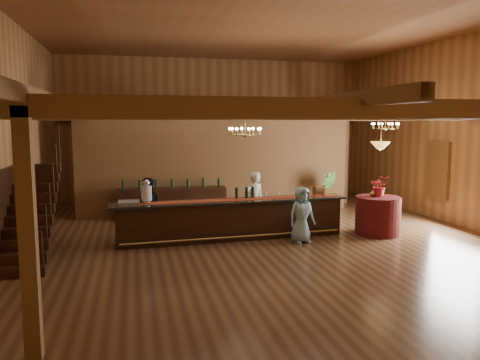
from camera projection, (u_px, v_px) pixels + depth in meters
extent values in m
plane|color=brown|center=(260.00, 237.00, 12.30)|extent=(14.00, 14.00, 0.00)
plane|color=brown|center=(261.00, 21.00, 11.63)|extent=(14.00, 14.00, 0.00)
cube|color=#B17B46|center=(214.00, 129.00, 18.73)|extent=(12.00, 0.10, 5.50)
cube|color=#B17B46|center=(428.00, 145.00, 5.19)|extent=(12.00, 0.10, 5.50)
cube|color=#B17B46|center=(7.00, 134.00, 10.63)|extent=(0.10, 14.00, 5.50)
cube|color=#B17B46|center=(464.00, 131.00, 13.29)|extent=(0.10, 14.00, 5.50)
cube|color=brown|center=(365.00, 108.00, 6.59)|extent=(11.90, 0.20, 0.28)
cube|color=brown|center=(302.00, 112.00, 9.01)|extent=(11.90, 0.20, 0.28)
cube|color=brown|center=(266.00, 114.00, 11.42)|extent=(11.90, 0.20, 0.28)
cube|color=brown|center=(243.00, 116.00, 13.84)|extent=(11.90, 0.20, 0.28)
cube|color=brown|center=(226.00, 117.00, 16.26)|extent=(11.90, 0.20, 0.28)
cube|color=brown|center=(215.00, 117.00, 18.49)|extent=(11.90, 0.20, 0.28)
cube|color=brown|center=(75.00, 108.00, 10.89)|extent=(0.18, 13.90, 0.22)
cube|color=brown|center=(261.00, 109.00, 11.89)|extent=(0.18, 13.90, 0.22)
cube|color=brown|center=(418.00, 110.00, 12.89)|extent=(0.18, 13.90, 0.22)
cube|color=brown|center=(93.00, 165.00, 15.46)|extent=(0.20, 0.20, 3.20)
cube|color=brown|center=(345.00, 160.00, 17.45)|extent=(0.20, 0.20, 3.20)
cube|color=brown|center=(28.00, 236.00, 5.78)|extent=(0.20, 0.20, 3.20)
cube|color=brown|center=(218.00, 167.00, 15.38)|extent=(9.00, 0.18, 3.10)
cube|color=white|center=(438.00, 170.00, 14.39)|extent=(0.12, 1.05, 1.75)
cube|color=black|center=(19.00, 272.00, 9.14)|extent=(1.00, 0.28, 0.20)
cube|color=black|center=(21.00, 258.00, 9.39)|extent=(1.00, 0.28, 0.20)
cube|color=black|center=(24.00, 245.00, 9.64)|extent=(1.00, 0.28, 0.20)
cube|color=black|center=(26.00, 232.00, 9.88)|extent=(1.00, 0.28, 0.20)
cube|color=black|center=(29.00, 220.00, 10.13)|extent=(1.00, 0.28, 0.20)
cube|color=black|center=(31.00, 209.00, 10.38)|extent=(1.00, 0.28, 0.20)
cube|color=black|center=(33.00, 198.00, 10.62)|extent=(1.00, 0.28, 0.20)
cube|color=black|center=(35.00, 187.00, 10.87)|extent=(1.00, 0.28, 0.20)
cube|color=black|center=(37.00, 178.00, 11.12)|extent=(1.00, 0.28, 0.20)
cube|color=black|center=(39.00, 168.00, 11.36)|extent=(1.00, 0.28, 0.20)
cube|color=black|center=(247.00, 187.00, 17.77)|extent=(1.20, 0.60, 1.10)
cube|color=brown|center=(168.00, 191.00, 17.12)|extent=(1.00, 0.60, 1.00)
cube|color=black|center=(232.00, 220.00, 12.07)|extent=(5.87, 0.93, 0.97)
cube|color=black|center=(232.00, 201.00, 12.01)|extent=(6.17, 1.07, 0.05)
cube|color=maroon|center=(232.00, 200.00, 12.00)|extent=(5.76, 0.68, 0.01)
cylinder|color=#B29149|center=(235.00, 237.00, 11.73)|extent=(5.65, 0.33, 0.05)
cylinder|color=silver|center=(147.00, 202.00, 11.46)|extent=(0.18, 0.18, 0.08)
cylinder|color=silver|center=(146.00, 193.00, 11.44)|extent=(0.26, 0.26, 0.36)
sphere|color=silver|center=(146.00, 183.00, 11.41)|extent=(0.18, 0.18, 0.18)
cube|color=gray|center=(129.00, 203.00, 11.25)|extent=(0.50, 0.50, 0.10)
cube|color=brown|center=(314.00, 191.00, 12.56)|extent=(0.06, 0.06, 0.30)
cube|color=brown|center=(324.00, 191.00, 12.62)|extent=(0.06, 0.06, 0.30)
cylinder|color=brown|center=(319.00, 190.00, 12.58)|extent=(0.24, 0.24, 0.24)
cylinder|color=black|center=(237.00, 193.00, 12.14)|extent=(0.07, 0.07, 0.30)
cylinder|color=black|center=(247.00, 193.00, 12.21)|extent=(0.07, 0.07, 0.30)
cylinder|color=black|center=(253.00, 193.00, 12.26)|extent=(0.07, 0.07, 0.30)
cube|color=black|center=(172.00, 203.00, 14.76)|extent=(3.41, 0.67, 0.95)
cylinder|color=maroon|center=(378.00, 216.00, 12.57)|extent=(1.19, 1.19, 1.03)
cylinder|color=#B29149|center=(245.00, 125.00, 11.37)|extent=(0.02, 0.02, 0.50)
sphere|color=#B29149|center=(245.00, 135.00, 11.40)|extent=(0.12, 0.12, 0.12)
torus|color=#B29149|center=(245.00, 131.00, 11.38)|extent=(0.80, 0.80, 0.04)
cylinder|color=#B29149|center=(385.00, 122.00, 13.96)|extent=(0.02, 0.02, 0.39)
sphere|color=#B29149|center=(385.00, 129.00, 13.99)|extent=(0.12, 0.12, 0.12)
torus|color=#B29149|center=(385.00, 125.00, 13.97)|extent=(0.80, 0.80, 0.04)
cylinder|color=#B29149|center=(381.00, 130.00, 12.29)|extent=(0.02, 0.02, 0.80)
cone|color=gold|center=(380.00, 145.00, 12.34)|extent=(0.52, 0.52, 0.20)
imported|color=white|center=(254.00, 202.00, 12.84)|extent=(0.70, 0.56, 1.67)
imported|color=black|center=(147.00, 208.00, 12.16)|extent=(0.77, 0.61, 1.58)
imported|color=#87B5C2|center=(302.00, 215.00, 11.68)|extent=(0.76, 0.57, 1.42)
imported|color=#41752F|center=(325.00, 192.00, 15.69)|extent=(0.86, 0.74, 1.39)
imported|color=#BB2734|center=(380.00, 186.00, 12.56)|extent=(0.64, 0.60, 0.56)
imported|color=#B29149|center=(373.00, 191.00, 12.57)|extent=(0.16, 0.16, 0.29)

